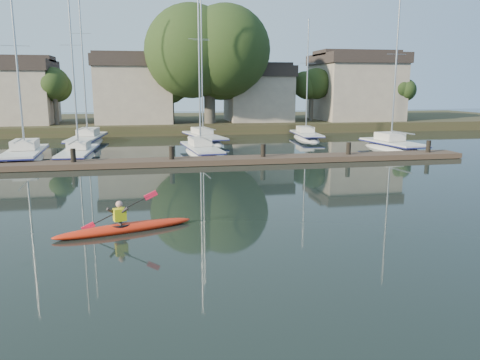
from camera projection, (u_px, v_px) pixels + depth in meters
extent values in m
plane|color=black|center=(271.00, 225.00, 16.99)|extent=(160.00, 160.00, 0.00)
ellipsoid|color=red|center=(125.00, 228.00, 16.23)|extent=(4.81, 2.05, 0.37)
cylinder|color=black|center=(120.00, 226.00, 16.14)|extent=(0.90, 0.90, 0.10)
imported|color=#2B2627|center=(120.00, 215.00, 16.06)|extent=(0.35, 0.44, 1.05)
cube|color=#C2C012|center=(120.00, 215.00, 16.06)|extent=(0.48, 0.41, 0.43)
sphere|color=tan|center=(119.00, 204.00, 15.99)|extent=(0.24, 0.24, 0.24)
cube|color=#4C362B|center=(218.00, 161.00, 30.45)|extent=(34.00, 2.00, 0.35)
cylinder|color=black|center=(74.00, 163.00, 28.82)|extent=(0.32, 0.32, 1.80)
cylinder|color=black|center=(172.00, 160.00, 29.90)|extent=(0.32, 0.32, 1.80)
cylinder|color=black|center=(263.00, 158.00, 30.97)|extent=(0.32, 0.32, 1.80)
cylinder|color=black|center=(348.00, 155.00, 32.04)|extent=(0.32, 0.32, 1.80)
cylinder|color=black|center=(428.00, 153.00, 33.11)|extent=(0.32, 0.32, 1.80)
ellipsoid|color=silver|center=(26.00, 166.00, 32.01)|extent=(2.91, 8.49, 2.12)
cube|color=silver|center=(24.00, 151.00, 31.81)|extent=(2.69, 6.98, 0.16)
cube|color=navy|center=(24.00, 153.00, 31.83)|extent=(2.79, 7.16, 0.09)
cube|color=beige|center=(25.00, 144.00, 32.21)|extent=(1.72, 2.44, 0.61)
cylinder|color=#9EA0A5|center=(17.00, 67.00, 30.94)|extent=(0.13, 0.13, 11.13)
cylinder|color=#9EA0A5|center=(19.00, 140.00, 30.45)|extent=(0.31, 3.17, 0.09)
cylinder|color=#9EA0A5|center=(15.00, 46.00, 30.68)|extent=(1.78, 0.16, 0.03)
ellipsoid|color=silver|center=(79.00, 163.00, 32.93)|extent=(2.31, 8.20, 1.82)
cube|color=silver|center=(78.00, 151.00, 32.76)|extent=(2.16, 6.73, 0.13)
cube|color=navy|center=(78.00, 152.00, 32.78)|extent=(2.24, 6.90, 0.08)
cube|color=beige|center=(79.00, 145.00, 33.17)|extent=(1.42, 2.32, 0.53)
cylinder|color=#9EA0A5|center=(73.00, 66.00, 31.86)|extent=(0.11, 0.11, 11.47)
cylinder|color=#9EA0A5|center=(74.00, 142.00, 31.43)|extent=(0.19, 3.09, 0.08)
cylinder|color=#9EA0A5|center=(71.00, 45.00, 31.59)|extent=(1.53, 0.09, 0.03)
ellipsoid|color=silver|center=(201.00, 158.00, 34.88)|extent=(2.93, 8.76, 1.81)
cube|color=silver|center=(201.00, 147.00, 34.71)|extent=(2.67, 7.21, 0.13)
cube|color=navy|center=(201.00, 148.00, 34.72)|extent=(2.77, 7.39, 0.08)
cube|color=beige|center=(200.00, 141.00, 35.12)|extent=(1.59, 2.54, 0.53)
cylinder|color=#9EA0A5|center=(199.00, 60.00, 33.72)|extent=(0.11, 0.11, 12.42)
cylinder|color=#9EA0A5|center=(205.00, 139.00, 33.35)|extent=(0.43, 3.25, 0.08)
cylinder|color=#9EA0A5|center=(199.00, 39.00, 33.43)|extent=(1.52, 0.20, 0.03)
ellipsoid|color=silver|center=(392.00, 154.00, 37.29)|extent=(3.22, 7.82, 2.06)
cube|color=silver|center=(393.00, 142.00, 37.09)|extent=(2.94, 6.45, 0.15)
cube|color=navy|center=(393.00, 143.00, 37.11)|extent=(3.05, 6.61, 0.09)
cube|color=beige|center=(390.00, 137.00, 37.44)|extent=(1.78, 2.30, 0.60)
cylinder|color=#9EA0A5|center=(396.00, 72.00, 36.23)|extent=(0.13, 0.13, 10.85)
cylinder|color=#9EA0A5|center=(403.00, 133.00, 35.86)|extent=(0.45, 2.87, 0.09)
cylinder|color=#9EA0A5|center=(397.00, 54.00, 35.97)|extent=(1.73, 0.25, 0.03)
ellipsoid|color=silver|center=(88.00, 148.00, 41.25)|extent=(3.09, 9.89, 2.05)
cube|color=silver|center=(87.00, 137.00, 41.06)|extent=(2.83, 8.13, 0.15)
cube|color=navy|center=(87.00, 138.00, 41.07)|extent=(2.93, 8.33, 0.09)
cube|color=beige|center=(88.00, 132.00, 41.55)|extent=(1.74, 2.84, 0.59)
cylinder|color=#9EA0A5|center=(82.00, 54.00, 39.95)|extent=(0.13, 0.13, 14.05)
cylinder|color=#9EA0A5|center=(82.00, 128.00, 39.46)|extent=(0.40, 3.69, 0.09)
cylinder|color=#9EA0A5|center=(81.00, 33.00, 39.61)|extent=(1.73, 0.18, 0.03)
ellipsoid|color=silver|center=(204.00, 145.00, 43.20)|extent=(3.95, 9.89, 1.84)
cube|color=silver|center=(204.00, 135.00, 43.03)|extent=(3.50, 8.17, 0.14)
cube|color=navy|center=(204.00, 136.00, 43.05)|extent=(3.62, 8.37, 0.08)
cube|color=beige|center=(202.00, 131.00, 43.49)|extent=(1.88, 2.93, 0.53)
cylinder|color=#9EA0A5|center=(202.00, 59.00, 41.95)|extent=(0.12, 0.12, 13.55)
cylinder|color=#9EA0A5|center=(209.00, 128.00, 41.56)|extent=(0.82, 3.62, 0.08)
cylinder|color=#9EA0A5|center=(201.00, 40.00, 41.63)|extent=(1.52, 0.34, 0.03)
ellipsoid|color=silver|center=(306.00, 142.00, 44.96)|extent=(2.61, 7.77, 1.81)
cube|color=silver|center=(306.00, 133.00, 44.79)|extent=(2.40, 6.39, 0.13)
cube|color=navy|center=(306.00, 134.00, 44.81)|extent=(2.49, 6.55, 0.08)
cube|color=beige|center=(305.00, 129.00, 45.17)|extent=(1.50, 2.24, 0.52)
cylinder|color=#9EA0A5|center=(307.00, 77.00, 43.97)|extent=(0.11, 0.11, 10.49)
cylinder|color=#9EA0A5|center=(309.00, 126.00, 43.52)|extent=(0.31, 2.90, 0.08)
cylinder|color=#9EA0A5|center=(308.00, 63.00, 43.72)|extent=(1.52, 0.15, 0.03)
cube|color=#2B3118|center=(186.00, 122.00, 59.31)|extent=(90.00, 24.00, 1.00)
cube|color=tan|center=(19.00, 98.00, 49.67)|extent=(7.00, 7.00, 5.50)
cube|color=#2F2622|center=(16.00, 65.00, 49.01)|extent=(7.35, 7.35, 1.20)
cube|color=tan|center=(135.00, 95.00, 51.77)|extent=(8.00, 8.00, 6.00)
cube|color=#2F2622|center=(133.00, 62.00, 51.06)|extent=(8.40, 8.40, 1.20)
cube|color=tan|center=(258.00, 99.00, 54.37)|extent=(7.00, 7.00, 5.00)
cube|color=#2F2622|center=(258.00, 72.00, 53.76)|extent=(7.35, 7.35, 1.20)
cube|color=tan|center=(355.00, 92.00, 56.36)|extent=(9.00, 9.00, 6.50)
cube|color=#2F2622|center=(356.00, 59.00, 55.61)|extent=(9.45, 9.45, 1.20)
cylinder|color=#49433A|center=(210.00, 100.00, 50.40)|extent=(1.20, 1.20, 5.00)
sphere|color=black|center=(209.00, 52.00, 49.42)|extent=(8.50, 8.50, 8.50)
cylinder|color=#49433A|center=(56.00, 110.00, 48.71)|extent=(0.48, 0.48, 3.00)
sphere|color=black|center=(54.00, 86.00, 48.21)|extent=(3.40, 3.40, 3.40)
cylinder|color=#49433A|center=(172.00, 110.00, 50.39)|extent=(0.38, 0.38, 2.80)
sphere|color=black|center=(172.00, 90.00, 49.95)|extent=(2.72, 2.72, 2.72)
cylinder|color=#49433A|center=(311.00, 107.00, 54.17)|extent=(0.50, 0.50, 3.20)
sphere|color=black|center=(312.00, 84.00, 53.65)|extent=(3.57, 3.57, 3.57)
cylinder|color=#49433A|center=(397.00, 109.00, 54.57)|extent=(0.41, 0.41, 2.60)
sphere|color=black|center=(398.00, 91.00, 54.15)|extent=(2.89, 2.89, 2.89)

